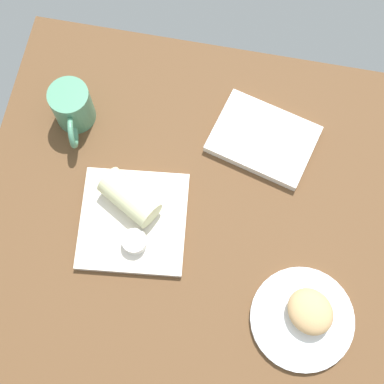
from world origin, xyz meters
TOP-DOWN VIEW (x-y plane):
  - dining_table at (0.00, 0.00)cm, footprint 110.00×90.00cm
  - round_plate at (16.57, -14.28)cm, footprint 20.80×20.80cm
  - scone_pastry at (17.49, -12.99)cm, footprint 12.79×12.72cm
  - square_plate at (-20.91, -0.71)cm, footprint 24.45×24.45cm
  - sauce_cup at (-19.41, -5.45)cm, footprint 5.11×5.11cm
  - breakfast_wrap at (-22.12, 3.08)cm, footprint 13.99×11.73cm
  - book_stack at (3.23, 22.81)cm, footprint 25.14×20.95cm
  - coffee_mug at (-38.72, 20.67)cm, footprint 8.78×13.98cm

SIDE VIEW (x-z plane):
  - dining_table at x=0.00cm, z-range 0.00..4.00cm
  - round_plate at x=16.57cm, z-range 4.00..5.40cm
  - square_plate at x=-20.91cm, z-range 4.00..5.60cm
  - book_stack at x=3.23cm, z-range 4.00..6.18cm
  - sauce_cup at x=-19.41cm, z-range 5.69..8.26cm
  - scone_pastry at x=17.49cm, z-range 5.40..10.29cm
  - breakfast_wrap at x=-22.12cm, z-range 5.60..11.86cm
  - coffee_mug at x=-38.72cm, z-range 4.11..14.45cm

